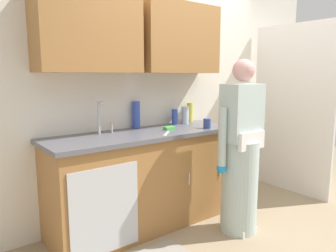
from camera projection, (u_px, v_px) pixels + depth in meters
ground_plane at (237, 234)px, 3.01m from camera, size 9.00×9.00×0.00m
kitchen_wall_with_uppers at (162, 75)px, 3.47m from camera, size 4.80×0.44×2.70m
closet_door_panel at (292, 109)px, 4.03m from camera, size 0.04×1.10×2.10m
counter_cabinet at (146, 181)px, 3.15m from camera, size 1.90×0.62×0.90m
countertop at (146, 134)px, 3.08m from camera, size 1.96×0.66×0.04m
sink at (110, 138)px, 2.86m from camera, size 0.50×0.36×0.35m
person_at_sink at (240, 160)px, 2.99m from camera, size 0.55×0.34×1.62m
bottle_soap at (185, 115)px, 3.58m from camera, size 0.08×0.08×0.19m
bottle_cleaner_spray at (175, 117)px, 3.53m from camera, size 0.07×0.07×0.17m
bottle_dish_liquid at (136, 115)px, 3.27m from camera, size 0.08×0.08×0.28m
bottle_water_short at (190, 112)px, 3.71m from camera, size 0.07×0.07×0.23m
cup_by_sink at (207, 123)px, 3.27m from camera, size 0.08×0.08×0.10m
knife_on_counter at (166, 134)px, 2.96m from camera, size 0.19×0.18×0.01m
sponge at (169, 128)px, 3.20m from camera, size 0.11×0.07×0.03m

